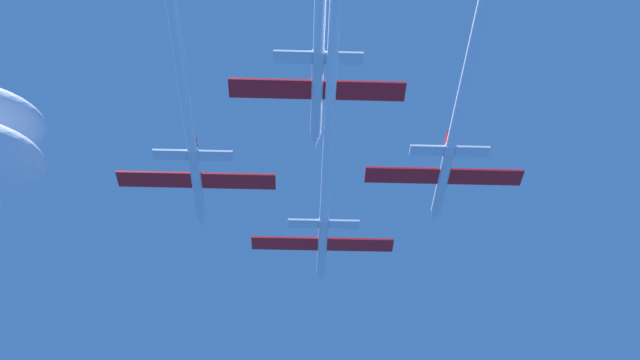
# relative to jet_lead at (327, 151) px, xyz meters

# --- Properties ---
(jet_lead) EXTENTS (15.01, 49.66, 2.49)m
(jet_lead) POSITION_rel_jet_lead_xyz_m (0.00, 0.00, 0.00)
(jet_lead) COLOR white
(jet_left_wing) EXTENTS (15.01, 55.36, 2.49)m
(jet_left_wing) POSITION_rel_jet_lead_xyz_m (-12.32, -12.64, -0.37)
(jet_left_wing) COLOR white
(jet_right_wing) EXTENTS (15.01, 46.41, 2.49)m
(jet_right_wing) POSITION_rel_jet_lead_xyz_m (11.18, -9.57, -0.09)
(jet_right_wing) COLOR white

